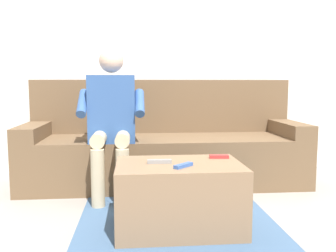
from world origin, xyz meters
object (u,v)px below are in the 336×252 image
Objects in this scene: couch at (164,148)px; coffee_table at (179,196)px; remote_gray at (159,161)px; person_solo_seated at (112,113)px; remote_red at (219,157)px; remote_blue at (183,165)px.

coffee_table is (0.00, 1.12, -0.10)m from couch.
couch is 16.66× the size of remote_gray.
remote_red is (-0.73, 0.63, -0.24)m from person_solo_seated.
remote_gray and remote_red have the same top height.
person_solo_seated is at bearing -105.30° from remote_blue.
person_solo_seated is at bearing -36.21° from remote_red.
coffee_table is 0.25m from remote_gray.
person_solo_seated reaches higher than remote_blue.
remote_red is at bearing -155.50° from coffee_table.
remote_blue is at bearing 45.83° from remote_red.
remote_gray is 1.19× the size of remote_red.
person_solo_seated is 1.01m from remote_blue.
couch is 0.68m from person_solo_seated.
remote_blue is (-0.01, 0.11, 0.22)m from coffee_table.
remote_red is 0.36m from remote_blue.
couch is 19.88× the size of remote_red.
coffee_table is 5.17× the size of remote_gray.
remote_gray is (0.12, -0.01, 0.22)m from coffee_table.
couch is at bearing -140.95° from person_solo_seated.
person_solo_seated is 8.32× the size of remote_blue.
coffee_table is at bearing 120.79° from person_solo_seated.
remote_gray reaches higher than coffee_table.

